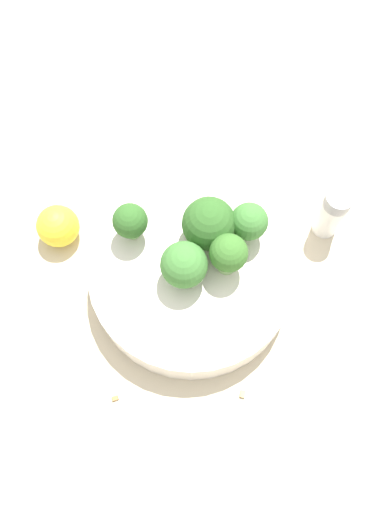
% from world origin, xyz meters
% --- Properties ---
extents(ground_plane, '(3.00, 3.00, 0.00)m').
position_xyz_m(ground_plane, '(0.00, 0.00, 0.00)').
color(ground_plane, beige).
extents(bowl, '(0.22, 0.22, 0.05)m').
position_xyz_m(bowl, '(0.00, 0.00, 0.02)').
color(bowl, silver).
rests_on(bowl, ground_plane).
extents(broccoli_floret_0, '(0.04, 0.04, 0.05)m').
position_xyz_m(broccoli_floret_0, '(-0.05, 0.05, 0.08)').
color(broccoli_floret_0, '#7A9E5B').
rests_on(broccoli_floret_0, bowl).
extents(broccoli_floret_1, '(0.05, 0.05, 0.05)m').
position_xyz_m(broccoli_floret_1, '(0.01, -0.01, 0.08)').
color(broccoli_floret_1, '#7A9E5B').
rests_on(broccoli_floret_1, bowl).
extents(broccoli_floret_2, '(0.04, 0.04, 0.05)m').
position_xyz_m(broccoli_floret_2, '(-0.02, -0.07, 0.07)').
color(broccoli_floret_2, '#84AD66').
rests_on(broccoli_floret_2, bowl).
extents(broccoli_floret_3, '(0.04, 0.04, 0.06)m').
position_xyz_m(broccoli_floret_3, '(-0.01, 0.04, 0.08)').
color(broccoli_floret_3, '#8EB770').
rests_on(broccoli_floret_3, bowl).
extents(broccoli_floret_4, '(0.06, 0.06, 0.06)m').
position_xyz_m(broccoli_floret_4, '(-0.04, 0.01, 0.07)').
color(broccoli_floret_4, '#7A9E5B').
rests_on(broccoli_floret_4, bowl).
extents(pepper_shaker, '(0.03, 0.03, 0.07)m').
position_xyz_m(pepper_shaker, '(-0.10, 0.14, 0.04)').
color(pepper_shaker, silver).
rests_on(pepper_shaker, ground_plane).
extents(lemon_wedge, '(0.05, 0.05, 0.05)m').
position_xyz_m(lemon_wedge, '(-0.03, -0.16, 0.02)').
color(lemon_wedge, yellow).
rests_on(lemon_wedge, ground_plane).
extents(almond_crumb_0, '(0.01, 0.01, 0.01)m').
position_xyz_m(almond_crumb_0, '(0.14, -0.05, 0.00)').
color(almond_crumb_0, olive).
rests_on(almond_crumb_0, ground_plane).
extents(almond_crumb_1, '(0.01, 0.01, 0.01)m').
position_xyz_m(almond_crumb_1, '(0.11, 0.08, 0.00)').
color(almond_crumb_1, tan).
rests_on(almond_crumb_1, ground_plane).
extents(almond_crumb_2, '(0.01, 0.01, 0.01)m').
position_xyz_m(almond_crumb_2, '(-0.10, -0.08, 0.00)').
color(almond_crumb_2, '#AD7F4C').
rests_on(almond_crumb_2, ground_plane).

